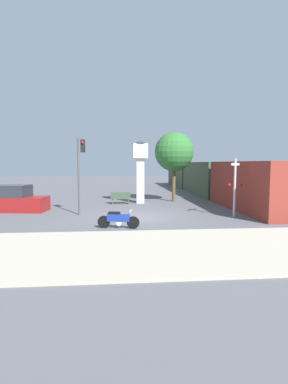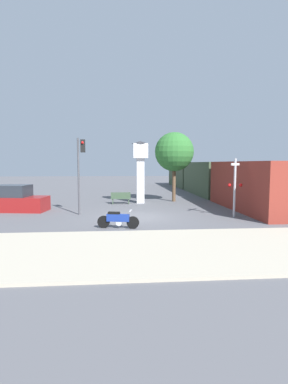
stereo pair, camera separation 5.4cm
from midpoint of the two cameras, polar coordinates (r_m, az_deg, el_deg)
name	(u,v)px [view 1 (the left image)]	position (r m, az deg, el deg)	size (l,w,h in m)	color
ground_plane	(137,217)	(18.27, -1.35, -4.81)	(120.00, 120.00, 0.00)	#56565B
sidewalk_strip	(150,249)	(11.40, 1.00, -10.88)	(36.00, 6.00, 0.10)	#B2A893
motorcycle	(118,219)	(15.14, -5.03, -5.24)	(2.11, 0.63, 0.94)	black
clock_tower	(140,162)	(24.59, -0.80, 5.71)	(1.41, 1.41, 5.07)	white
freight_train	(207,178)	(32.36, 11.83, 2.58)	(2.80, 31.62, 3.40)	maroon
traffic_light	(80,163)	(19.32, -12.08, 5.47)	(0.50, 0.35, 4.85)	#47474C
railroad_crossing_signal	(235,185)	(18.90, 16.83, 1.25)	(0.90, 0.82, 3.56)	#B7B7BC
street_tree	(174,152)	(25.77, 5.68, 7.58)	(3.31, 3.31, 5.90)	brown
bench	(121,198)	(24.28, -4.54, -1.10)	(1.60, 0.44, 0.92)	#384C38
parked_car	(15,200)	(22.27, -23.48, -1.46)	(4.42, 2.41, 1.80)	maroon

